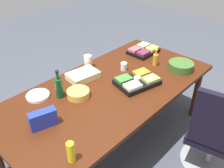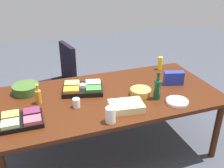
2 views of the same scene
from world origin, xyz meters
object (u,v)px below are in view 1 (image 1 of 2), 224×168
at_px(mustard_bottle, 71,152).
at_px(sheet_cake, 83,75).
at_px(mayo_jar, 88,61).
at_px(salad_bowl, 181,66).
at_px(veggie_tray, 137,81).
at_px(paper_plate_stack, 38,96).
at_px(dressing_bottle, 155,59).
at_px(paper_cup, 124,66).
at_px(office_chair, 213,141).
at_px(fruit_platter, 143,51).
at_px(chip_bag_blue, 43,119).
at_px(wine_bottle, 59,87).
at_px(chip_bowl, 78,94).
at_px(conference_table, 109,92).

bearing_deg(mustard_bottle, sheet_cake, -135.63).
relative_size(mayo_jar, salad_bowl, 0.52).
relative_size(veggie_tray, paper_plate_stack, 2.18).
distance_m(veggie_tray, dressing_bottle, 0.48).
height_order(veggie_tray, paper_cup, paper_cup).
bearing_deg(office_chair, fruit_platter, -111.52).
height_order(chip_bag_blue, dressing_bottle, dressing_bottle).
relative_size(veggie_tray, dressing_bottle, 2.34).
height_order(mayo_jar, paper_cup, mayo_jar).
relative_size(wine_bottle, salad_bowl, 1.03).
height_order(chip_bowl, veggie_tray, veggie_tray).
bearing_deg(paper_plate_stack, mayo_jar, -173.13).
distance_m(mayo_jar, paper_plate_stack, 0.74).
xyz_separation_m(office_chair, chip_bowl, (0.71, -1.11, 0.39)).
height_order(wine_bottle, paper_cup, wine_bottle).
relative_size(chip_bowl, paper_cup, 2.40).
bearing_deg(paper_cup, veggie_tray, 65.62).
relative_size(fruit_platter, veggie_tray, 0.76).
height_order(mayo_jar, mustard_bottle, mustard_bottle).
relative_size(fruit_platter, salad_bowl, 1.31).
bearing_deg(paper_plate_stack, wine_bottle, 134.70).
height_order(chip_bag_blue, veggie_tray, chip_bag_blue).
bearing_deg(dressing_bottle, sheet_cake, -27.31).
bearing_deg(paper_plate_stack, mustard_bottle, 72.37).
distance_m(wine_bottle, salad_bowl, 1.38).
xyz_separation_m(conference_table, paper_plate_stack, (0.59, -0.39, 0.08)).
height_order(chip_bag_blue, wine_bottle, wine_bottle).
bearing_deg(office_chair, wine_bottle, -56.14).
xyz_separation_m(conference_table, salad_bowl, (-0.81, 0.34, 0.11)).
bearing_deg(paper_cup, fruit_platter, -168.28).
relative_size(salad_bowl, paper_plate_stack, 1.27).
height_order(fruit_platter, dressing_bottle, dressing_bottle).
height_order(paper_plate_stack, paper_cup, paper_cup).
bearing_deg(sheet_cake, dressing_bottle, 152.69).
height_order(chip_bowl, salad_bowl, salad_bowl).
xyz_separation_m(chip_bowl, paper_cup, (-0.69, -0.02, 0.01)).
bearing_deg(chip_bowl, conference_table, 160.76).
bearing_deg(veggie_tray, mustard_bottle, 14.10).
bearing_deg(sheet_cake, wine_bottle, 13.83).
relative_size(dressing_bottle, paper_cup, 2.28).
distance_m(sheet_cake, wine_bottle, 0.39).
xyz_separation_m(mayo_jar, salad_bowl, (-0.67, 0.82, -0.03)).
bearing_deg(wine_bottle, dressing_bottle, 165.07).
distance_m(mustard_bottle, wine_bottle, 0.79).
bearing_deg(paper_plate_stack, dressing_bottle, 160.58).
height_order(mustard_bottle, salad_bowl, mustard_bottle).
distance_m(mayo_jar, dressing_bottle, 0.78).
relative_size(fruit_platter, wine_bottle, 1.27).
relative_size(office_chair, chip_bag_blue, 4.60).
xyz_separation_m(salad_bowl, paper_plate_stack, (1.40, -0.73, -0.03)).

